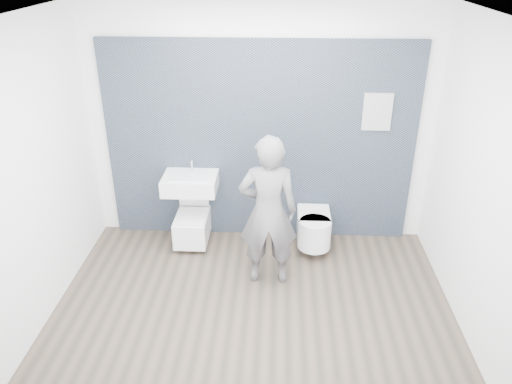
{
  "coord_description": "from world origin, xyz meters",
  "views": [
    {
      "loc": [
        0.22,
        -4.0,
        3.29
      ],
      "look_at": [
        0.0,
        0.6,
        1.0
      ],
      "focal_mm": 35.0,
      "sensor_mm": 36.0,
      "label": 1
    }
  ],
  "objects_px": {
    "toilet_square": "(192,225)",
    "toilet_rounded": "(314,228)",
    "visitor": "(268,212)",
    "washbasin": "(190,183)"
  },
  "relations": [
    {
      "from": "washbasin",
      "to": "toilet_square",
      "type": "bearing_deg",
      "value": -90.0
    },
    {
      "from": "toilet_square",
      "to": "toilet_rounded",
      "type": "relative_size",
      "value": 1.13
    },
    {
      "from": "toilet_square",
      "to": "visitor",
      "type": "bearing_deg",
      "value": -36.41
    },
    {
      "from": "washbasin",
      "to": "toilet_rounded",
      "type": "bearing_deg",
      "value": -3.65
    },
    {
      "from": "washbasin",
      "to": "visitor",
      "type": "relative_size",
      "value": 0.38
    },
    {
      "from": "toilet_square",
      "to": "washbasin",
      "type": "bearing_deg",
      "value": 90.0
    },
    {
      "from": "washbasin",
      "to": "toilet_rounded",
      "type": "height_order",
      "value": "washbasin"
    },
    {
      "from": "toilet_square",
      "to": "toilet_rounded",
      "type": "distance_m",
      "value": 1.46
    },
    {
      "from": "washbasin",
      "to": "toilet_square",
      "type": "height_order",
      "value": "washbasin"
    },
    {
      "from": "toilet_square",
      "to": "toilet_rounded",
      "type": "height_order",
      "value": "toilet_square"
    }
  ]
}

